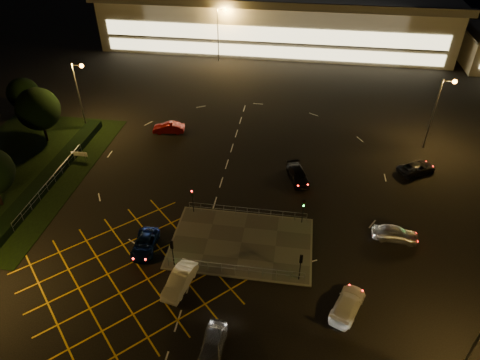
# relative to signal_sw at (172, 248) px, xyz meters

# --- Properties ---
(ground) EXTENTS (180.00, 180.00, 0.00)m
(ground) POSITION_rel_signal_sw_xyz_m (4.00, 5.99, -2.37)
(ground) COLOR black
(ground) RESTS_ON ground
(pedestrian_island) EXTENTS (14.00, 9.00, 0.12)m
(pedestrian_island) POSITION_rel_signal_sw_xyz_m (6.00, 3.99, -2.31)
(pedestrian_island) COLOR #4C4944
(pedestrian_island) RESTS_ON ground
(grass_verge) EXTENTS (18.00, 30.00, 0.08)m
(grass_verge) POSITION_rel_signal_sw_xyz_m (-24.00, 11.99, -2.33)
(grass_verge) COLOR black
(grass_verge) RESTS_ON ground
(hedge) EXTENTS (2.00, 26.00, 1.00)m
(hedge) POSITION_rel_signal_sw_xyz_m (-19.00, 11.99, -1.87)
(hedge) COLOR black
(hedge) RESTS_ON ground
(supermarket) EXTENTS (72.00, 26.50, 10.50)m
(supermarket) POSITION_rel_signal_sw_xyz_m (4.00, 67.95, 2.95)
(supermarket) COLOR beige
(supermarket) RESTS_ON ground
(streetlight_nw) EXTENTS (1.78, 0.56, 10.03)m
(streetlight_nw) POSITION_rel_signal_sw_xyz_m (-19.56, 23.99, 4.20)
(streetlight_nw) COLOR slate
(streetlight_nw) RESTS_ON ground
(streetlight_ne) EXTENTS (1.78, 0.56, 10.03)m
(streetlight_ne) POSITION_rel_signal_sw_xyz_m (28.44, 25.99, 4.20)
(streetlight_ne) COLOR slate
(streetlight_ne) RESTS_ON ground
(streetlight_far_left) EXTENTS (1.78, 0.56, 10.03)m
(streetlight_far_left) POSITION_rel_signal_sw_xyz_m (-5.56, 53.99, 4.20)
(streetlight_far_left) COLOR slate
(streetlight_far_left) RESTS_ON ground
(streetlight_far_right) EXTENTS (1.78, 0.56, 10.03)m
(streetlight_far_right) POSITION_rel_signal_sw_xyz_m (34.44, 55.99, 4.20)
(streetlight_far_right) COLOR slate
(streetlight_far_right) RESTS_ON ground
(signal_sw) EXTENTS (0.28, 0.30, 3.15)m
(signal_sw) POSITION_rel_signal_sw_xyz_m (0.00, 0.00, 0.00)
(signal_sw) COLOR black
(signal_sw) RESTS_ON pedestrian_island
(signal_se) EXTENTS (0.28, 0.30, 3.15)m
(signal_se) POSITION_rel_signal_sw_xyz_m (12.00, 0.00, 0.00)
(signal_se) COLOR black
(signal_se) RESTS_ON pedestrian_island
(signal_nw) EXTENTS (0.28, 0.30, 3.15)m
(signal_nw) POSITION_rel_signal_sw_xyz_m (0.00, 7.99, 0.00)
(signal_nw) COLOR black
(signal_nw) RESTS_ON pedestrian_island
(signal_ne) EXTENTS (0.28, 0.30, 3.15)m
(signal_ne) POSITION_rel_signal_sw_xyz_m (12.00, 7.99, 0.00)
(signal_ne) COLOR black
(signal_ne) RESTS_ON pedestrian_island
(tree_c) EXTENTS (5.76, 5.76, 7.84)m
(tree_c) POSITION_rel_signal_sw_xyz_m (-24.00, 19.99, 2.59)
(tree_c) COLOR black
(tree_c) RESTS_ON ground
(tree_d) EXTENTS (4.68, 4.68, 6.37)m
(tree_d) POSITION_rel_signal_sw_xyz_m (-30.00, 25.99, 1.65)
(tree_d) COLOR black
(tree_d) RESTS_ON ground
(car_near_silver) EXTENTS (1.94, 4.54, 1.53)m
(car_near_silver) POSITION_rel_signal_sw_xyz_m (5.50, -8.29, -1.60)
(car_near_silver) COLOR #AFB1B6
(car_near_silver) RESTS_ON ground
(car_queue_white) EXTENTS (2.55, 4.96, 1.56)m
(car_queue_white) POSITION_rel_signal_sw_xyz_m (1.23, -2.37, -1.59)
(car_queue_white) COLOR white
(car_queue_white) RESTS_ON ground
(car_left_blue) EXTENTS (2.49, 4.81, 1.30)m
(car_left_blue) POSITION_rel_signal_sw_xyz_m (-3.50, 1.78, -1.72)
(car_left_blue) COLOR #0C1C4C
(car_left_blue) RESTS_ON ground
(car_far_dkgrey) EXTENTS (3.47, 5.30, 1.43)m
(car_far_dkgrey) POSITION_rel_signal_sw_xyz_m (11.23, 15.95, -1.65)
(car_far_dkgrey) COLOR black
(car_far_dkgrey) RESTS_ON ground
(car_right_silver) EXTENTS (4.76, 2.21, 1.58)m
(car_right_silver) POSITION_rel_signal_sw_xyz_m (21.57, 6.95, -1.58)
(car_right_silver) COLOR silver
(car_right_silver) RESTS_ON ground
(car_circ_red) EXTENTS (4.71, 2.16, 1.50)m
(car_circ_red) POSITION_rel_signal_sw_xyz_m (-7.74, 24.87, -1.62)
(car_circ_red) COLOR maroon
(car_circ_red) RESTS_ON ground
(car_east_grey) EXTENTS (5.43, 4.58, 1.38)m
(car_east_grey) POSITION_rel_signal_sw_xyz_m (25.92, 19.75, -1.68)
(car_east_grey) COLOR black
(car_east_grey) RESTS_ON ground
(car_approach_white) EXTENTS (3.83, 5.39, 1.45)m
(car_approach_white) POSITION_rel_signal_sw_xyz_m (16.27, -2.72, -1.64)
(car_approach_white) COLOR silver
(car_approach_white) RESTS_ON ground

